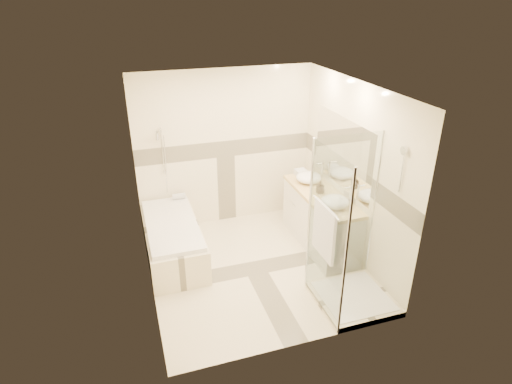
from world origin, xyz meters
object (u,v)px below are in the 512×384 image
object	(u,v)px
bathtub	(173,238)
amenity_bottle_a	(320,187)
vessel_sink_far	(335,202)
amenity_bottle_b	(321,189)
vanity	(320,219)
shower_enclosure	(345,266)
vessel_sink_near	(309,177)

from	to	relation	value
bathtub	amenity_bottle_a	size ratio (longest dim) A/B	9.12
vessel_sink_far	bathtub	bearing A→B (deg)	160.05
vessel_sink_far	amenity_bottle_b	xyz separation A→B (m)	(0.00, 0.44, -0.00)
vessel_sink_far	amenity_bottle_a	distance (m)	0.46
vessel_sink_far	amenity_bottle_b	distance (m)	0.44
bathtub	amenity_bottle_b	world-z (taller)	amenity_bottle_b
amenity_bottle_a	amenity_bottle_b	world-z (taller)	amenity_bottle_a
vanity	amenity_bottle_a	xyz separation A→B (m)	(-0.02, 0.04, 0.52)
vanity	vessel_sink_far	world-z (taller)	vessel_sink_far
bathtub	amenity_bottle_b	xyz separation A→B (m)	(2.13, -0.33, 0.62)
vanity	shower_enclosure	bearing A→B (deg)	-102.97
shower_enclosure	vessel_sink_far	bearing A→B (deg)	72.16
shower_enclosure	vessel_sink_far	xyz separation A→B (m)	(0.27, 0.85, 0.42)
vessel_sink_near	amenity_bottle_b	bearing A→B (deg)	-90.00
amenity_bottle_a	bathtub	bearing A→B (deg)	171.62
shower_enclosure	amenity_bottle_b	bearing A→B (deg)	78.03
bathtub	shower_enclosure	bearing A→B (deg)	-41.10
bathtub	shower_enclosure	distance (m)	2.47
vessel_sink_near	amenity_bottle_a	distance (m)	0.40
vessel_sink_far	amenity_bottle_b	bearing A→B (deg)	90.00
amenity_bottle_a	shower_enclosure	bearing A→B (deg)	-101.79
bathtub	vanity	distance (m)	2.18
vessel_sink_near	amenity_bottle_b	distance (m)	0.42
shower_enclosure	amenity_bottle_b	world-z (taller)	shower_enclosure
vanity	shower_enclosure	world-z (taller)	shower_enclosure
amenity_bottle_a	amenity_bottle_b	bearing A→B (deg)	-90.00
vanity	amenity_bottle_b	xyz separation A→B (m)	(-0.02, 0.02, 0.50)
shower_enclosure	vessel_sink_near	xyz separation A→B (m)	(0.27, 1.71, 0.42)
vanity	vessel_sink_near	size ratio (longest dim) A/B	4.19
vessel_sink_near	vanity	bearing A→B (deg)	-87.39
vanity	amenity_bottle_b	bearing A→B (deg)	141.74
vanity	vessel_sink_far	bearing A→B (deg)	-92.70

